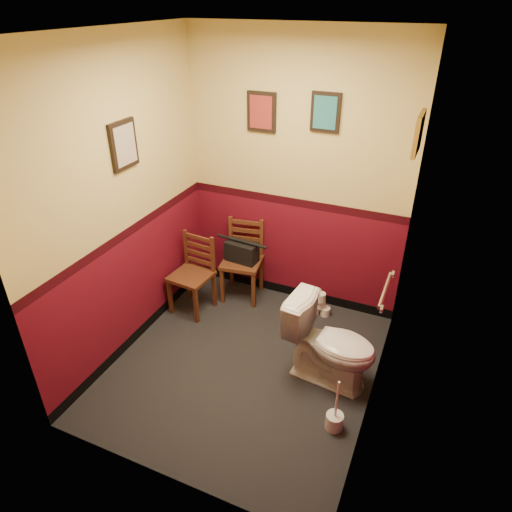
{
  "coord_description": "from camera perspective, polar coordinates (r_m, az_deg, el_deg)",
  "views": [
    {
      "loc": [
        1.31,
        -2.75,
        2.9
      ],
      "look_at": [
        0.0,
        0.25,
        1.0
      ],
      "focal_mm": 32.0,
      "sensor_mm": 36.0,
      "label": 1
    }
  ],
  "objects": [
    {
      "name": "floor",
      "position": [
        4.21,
        -1.4,
        -13.47
      ],
      "size": [
        2.2,
        2.4,
        0.0
      ],
      "primitive_type": "cube",
      "color": "black",
      "rests_on": "ground"
    },
    {
      "name": "ceiling",
      "position": [
        3.06,
        -2.09,
        26.33
      ],
      "size": [
        2.2,
        2.4,
        0.0
      ],
      "primitive_type": "cube",
      "rotation": [
        3.14,
        0.0,
        0.0
      ],
      "color": "silver",
      "rests_on": "ground"
    },
    {
      "name": "wall_back",
      "position": [
        4.44,
        4.97,
        9.58
      ],
      "size": [
        2.2,
        0.0,
        2.7
      ],
      "primitive_type": "cube",
      "rotation": [
        1.57,
        0.0,
        0.0
      ],
      "color": "#570B19",
      "rests_on": "ground"
    },
    {
      "name": "wall_front",
      "position": [
        2.56,
        -13.23,
        -8.2
      ],
      "size": [
        2.2,
        0.0,
        2.7
      ],
      "primitive_type": "cube",
      "rotation": [
        -1.57,
        0.0,
        0.0
      ],
      "color": "#570B19",
      "rests_on": "ground"
    },
    {
      "name": "wall_left",
      "position": [
        3.97,
        -16.29,
        5.9
      ],
      "size": [
        0.0,
        2.4,
        2.7
      ],
      "primitive_type": "cube",
      "rotation": [
        1.57,
        0.0,
        1.57
      ],
      "color": "#570B19",
      "rests_on": "ground"
    },
    {
      "name": "wall_right",
      "position": [
        3.17,
        16.67,
        -0.59
      ],
      "size": [
        0.0,
        2.4,
        2.7
      ],
      "primitive_type": "cube",
      "rotation": [
        1.57,
        0.0,
        -1.57
      ],
      "color": "#570B19",
      "rests_on": "ground"
    },
    {
      "name": "grab_bar",
      "position": [
        3.59,
        15.89,
        -4.11
      ],
      "size": [
        0.05,
        0.56,
        0.06
      ],
      "color": "silver",
      "rests_on": "wall_right"
    },
    {
      "name": "framed_print_back_a",
      "position": [
        4.37,
        0.69,
        17.56
      ],
      "size": [
        0.28,
        0.04,
        0.36
      ],
      "color": "black",
      "rests_on": "wall_back"
    },
    {
      "name": "framed_print_back_b",
      "position": [
        4.17,
        8.67,
        17.33
      ],
      "size": [
        0.26,
        0.04,
        0.34
      ],
      "color": "black",
      "rests_on": "wall_back"
    },
    {
      "name": "framed_print_left",
      "position": [
        3.87,
        -16.19,
        13.19
      ],
      "size": [
        0.04,
        0.3,
        0.38
      ],
      "color": "black",
      "rests_on": "wall_left"
    },
    {
      "name": "framed_print_right",
      "position": [
        3.47,
        19.63,
        14.24
      ],
      "size": [
        0.04,
        0.34,
        0.28
      ],
      "color": "olive",
      "rests_on": "wall_right"
    },
    {
      "name": "toilet",
      "position": [
        3.89,
        9.33,
        -10.83
      ],
      "size": [
        0.81,
        0.51,
        0.75
      ],
      "primitive_type": "imported",
      "rotation": [
        0.0,
        0.0,
        1.46
      ],
      "color": "white",
      "rests_on": "floor"
    },
    {
      "name": "toilet_brush",
      "position": [
        3.73,
        9.78,
        -19.6
      ],
      "size": [
        0.13,
        0.13,
        0.48
      ],
      "color": "silver",
      "rests_on": "floor"
    },
    {
      "name": "chair_left",
      "position": [
        4.69,
        -7.87,
        -2.29
      ],
      "size": [
        0.41,
        0.41,
        0.81
      ],
      "rotation": [
        0.0,
        0.0,
        -0.09
      ],
      "color": "#562C19",
      "rests_on": "floor"
    },
    {
      "name": "chair_right",
      "position": [
        4.85,
        -1.64,
        -0.52
      ],
      "size": [
        0.46,
        0.46,
        0.86
      ],
      "rotation": [
        0.0,
        0.0,
        0.16
      ],
      "color": "#562C19",
      "rests_on": "floor"
    },
    {
      "name": "handbag",
      "position": [
        4.76,
        -1.79,
        0.55
      ],
      "size": [
        0.35,
        0.2,
        0.24
      ],
      "rotation": [
        0.0,
        0.0,
        -0.09
      ],
      "color": "black",
      "rests_on": "chair_right"
    },
    {
      "name": "tp_stack",
      "position": [
        4.75,
        8.05,
        -6.12
      ],
      "size": [
        0.21,
        0.13,
        0.27
      ],
      "color": "silver",
      "rests_on": "floor"
    }
  ]
}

